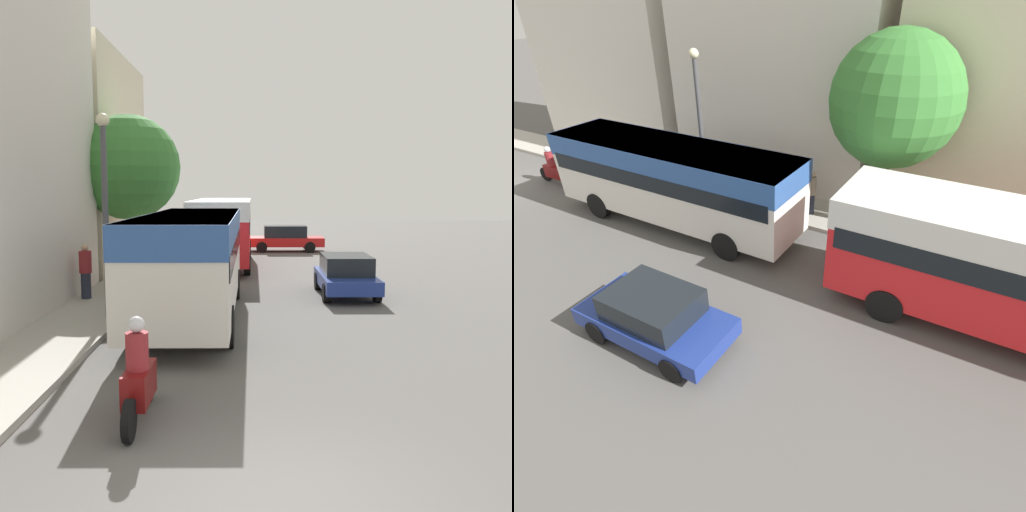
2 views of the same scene
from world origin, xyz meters
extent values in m
cube|color=#B2ADA3|center=(-5.10, 0.00, 0.07)|extent=(2.20, 120.00, 0.15)
cube|color=silver|center=(-9.14, 1.29, 4.39)|extent=(5.88, 8.64, 8.79)
cube|color=silver|center=(-9.04, 10.87, 5.79)|extent=(5.68, 8.78, 11.59)
cube|color=silver|center=(-2.04, 9.77, 1.75)|extent=(2.46, 9.58, 2.50)
cube|color=#2D569E|center=(-2.04, 9.77, 2.62)|extent=(2.49, 9.62, 0.75)
cube|color=black|center=(-2.04, 9.77, 2.06)|extent=(2.51, 9.19, 0.55)
cylinder|color=black|center=(-3.18, 12.74, 0.50)|extent=(0.28, 1.00, 1.00)
cylinder|color=black|center=(-0.91, 12.74, 0.50)|extent=(0.28, 1.00, 1.00)
cylinder|color=black|center=(-3.18, 6.80, 0.50)|extent=(0.28, 1.00, 1.00)
cylinder|color=black|center=(-0.91, 6.80, 0.50)|extent=(0.28, 1.00, 1.00)
cube|color=red|center=(-1.75, 20.86, 1.84)|extent=(2.58, 9.09, 2.68)
cylinder|color=black|center=(-2.93, 18.05, 0.50)|extent=(0.28, 1.00, 1.00)
cylinder|color=black|center=(-0.56, 18.05, 0.50)|extent=(0.28, 1.00, 1.00)
cube|color=maroon|center=(-2.15, 2.58, 0.59)|extent=(0.38, 1.10, 0.55)
cylinder|color=black|center=(-2.15, 3.38, 0.32)|extent=(0.10, 0.64, 0.64)
cylinder|color=black|center=(-2.15, 1.78, 0.32)|extent=(0.12, 0.64, 0.64)
cylinder|color=maroon|center=(-2.15, 2.48, 1.17)|extent=(0.36, 0.36, 0.60)
sphere|color=silver|center=(-2.15, 2.48, 1.60)|extent=(0.26, 0.26, 0.26)
cube|color=navy|center=(2.91, 13.28, 0.55)|extent=(1.82, 3.89, 0.46)
cube|color=black|center=(2.91, 13.28, 1.10)|extent=(1.60, 2.14, 0.64)
cylinder|color=black|center=(2.08, 14.48, 0.32)|extent=(0.22, 0.64, 0.64)
cylinder|color=black|center=(3.75, 14.48, 0.32)|extent=(0.22, 0.64, 0.64)
cylinder|color=black|center=(2.08, 12.07, 0.32)|extent=(0.22, 0.64, 0.64)
cylinder|color=black|center=(3.75, 12.07, 0.32)|extent=(0.22, 0.64, 0.64)
cylinder|color=#232838|center=(-5.76, 12.08, 0.57)|extent=(0.32, 0.32, 0.85)
cylinder|color=maroon|center=(-5.76, 12.08, 1.35)|extent=(0.40, 0.40, 0.71)
sphere|color=tan|center=(-5.76, 12.08, 1.82)|extent=(0.23, 0.23, 0.23)
cylinder|color=#232838|center=(-4.94, 13.91, 0.56)|extent=(0.26, 0.26, 0.81)
cylinder|color=gray|center=(-4.94, 13.91, 1.30)|extent=(0.32, 0.32, 0.68)
sphere|color=tan|center=(-4.94, 13.91, 1.75)|extent=(0.22, 0.22, 0.22)
cylinder|color=brown|center=(-5.21, 16.38, 1.57)|extent=(0.36, 0.36, 2.85)
sphere|color=#387A33|center=(-5.21, 16.38, 4.54)|extent=(4.10, 4.10, 4.10)
cylinder|color=#47474C|center=(-4.35, 9.34, 2.77)|extent=(0.16, 0.16, 5.24)
sphere|color=beige|center=(-4.35, 9.34, 5.54)|extent=(0.36, 0.36, 0.36)
camera|label=1|loc=(-0.33, -6.25, 3.71)|focal=40.00mm
camera|label=2|loc=(7.91, 19.36, 7.41)|focal=28.00mm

